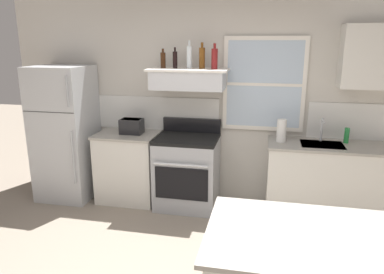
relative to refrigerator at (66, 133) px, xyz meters
name	(u,v)px	position (x,y,z in m)	size (l,w,h in m)	color
back_wall	(214,98)	(1.93, 0.39, 0.47)	(5.40, 0.11, 2.70)	beige
refrigerator	(66,133)	(0.00, 0.00, 0.00)	(0.70, 0.72, 1.76)	#B7BABC
counter_left_of_stove	(129,166)	(0.85, 0.06, -0.43)	(0.79, 0.63, 0.91)	silver
toaster	(132,126)	(0.91, 0.06, 0.13)	(0.30, 0.20, 0.19)	black
stove_range	(187,171)	(1.65, 0.02, -0.42)	(0.76, 0.69, 1.09)	#9EA0A5
range_hood_shelf	(189,79)	(1.65, 0.12, 0.74)	(0.96, 0.52, 0.24)	silver
bottle_brown_stout	(163,60)	(1.33, 0.12, 0.96)	(0.06, 0.06, 0.23)	#381E0F
bottle_balsamic_dark	(175,60)	(1.48, 0.11, 0.97)	(0.06, 0.06, 0.25)	black
bottle_clear_tall	(189,57)	(1.66, 0.13, 1.00)	(0.06, 0.06, 0.33)	silver
bottle_amber_wine	(202,58)	(1.81, 0.16, 0.99)	(0.07, 0.07, 0.31)	brown
bottle_red_label_wine	(214,58)	(1.97, 0.07, 0.99)	(0.07, 0.07, 0.30)	maroon
counter_right_with_sink	(327,181)	(3.35, 0.06, -0.42)	(1.43, 0.63, 0.91)	silver
sink_faucet	(322,127)	(3.25, 0.16, 0.20)	(0.03, 0.17, 0.28)	silver
paper_towel_roll	(281,131)	(2.78, 0.06, 0.16)	(0.11, 0.11, 0.27)	white
dish_soap_bottle	(347,135)	(3.53, 0.16, 0.12)	(0.06, 0.06, 0.18)	#268C3F
upper_cabinet_right	(371,57)	(3.70, 0.20, 1.02)	(0.64, 0.32, 0.70)	silver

